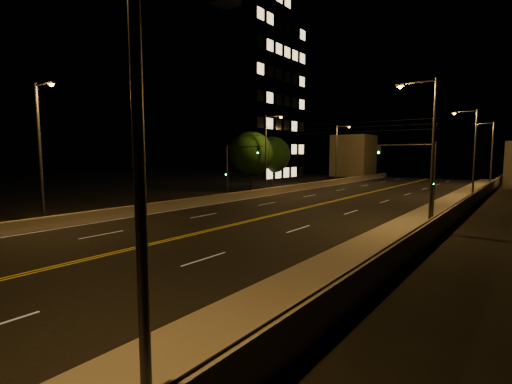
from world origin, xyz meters
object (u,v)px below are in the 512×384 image
Objects in this scene: streetlight_0 at (128,122)px; traffic_signal_right at (420,171)px; tree_0 at (251,154)px; streetlight_1 at (429,145)px; building_tower at (226,95)px; streetlight_3 at (490,150)px; streetlight_6 at (338,150)px; tree_1 at (272,155)px; streetlight_2 at (472,149)px; streetlight_4 at (41,146)px; traffic_signal_left at (234,166)px; streetlight_5 at (268,149)px.

traffic_signal_right is (-1.55, 26.74, -1.83)m from streetlight_0.
streetlight_1 is at bearing -29.09° from tree_0.
building_tower is at bearing 147.72° from streetlight_1.
streetlight_3 is (0.00, 62.47, 0.00)m from streetlight_0.
tree_1 is at bearing -119.45° from streetlight_6.
tree_0 is at bearing -74.40° from tree_1.
streetlight_4 is at bearing -121.66° from streetlight_2.
streetlight_0 is 1.27× the size of tree_1.
streetlight_0 is 1.64× the size of traffic_signal_left.
building_tower reaches higher than traffic_signal_right.
streetlight_3 is at bearing 60.37° from traffic_signal_left.
traffic_signal_right is 1.00× the size of traffic_signal_left.
traffic_signal_right is at bearing -95.58° from streetlight_2.
streetlight_0 is 52.40m from tree_1.
traffic_signal_left is at bearing 127.24° from streetlight_0.
streetlight_2 is 25.86m from traffic_signal_left.
tree_0 is (-23.69, 9.33, 1.29)m from traffic_signal_right.
streetlight_2 is at bearing 38.02° from traffic_signal_left.
streetlight_6 is at bearing 90.00° from streetlight_5.
building_tower is at bearing -153.73° from streetlight_6.
streetlight_3 is 32.93m from tree_1.
streetlight_2 is 1.00× the size of streetlight_6.
streetlight_5 is 1.27× the size of tree_1.
streetlight_0 and streetlight_2 have the same top height.
building_tower is at bearing -158.02° from streetlight_3.
streetlight_5 is at bearing -159.53° from streetlight_2.
streetlight_5 reaches higher than tree_0.
streetlight_2 reaches higher than tree_1.
streetlight_1 is 20.60m from streetlight_2.
streetlight_0 and streetlight_5 have the same top height.
streetlight_3 is 1.00× the size of streetlight_5.
traffic_signal_left is at bearing -67.76° from tree_1.
building_tower is (-17.59, -8.68, 9.79)m from streetlight_6.
tree_0 reaches higher than traffic_signal_right.
traffic_signal_right is at bearing 108.23° from streetlight_1.
tree_1 reaches higher than traffic_signal_left.
streetlight_4 is 1.64× the size of traffic_signal_right.
building_tower reaches higher than streetlight_3.
streetlight_6 is 0.31× the size of building_tower.
streetlight_2 is 19.85m from streetlight_3.
building_tower is (-17.59, 12.09, 9.79)m from streetlight_5.
streetlight_3 is 41.15m from traffic_signal_left.
streetlight_3 is 1.22× the size of tree_0.
streetlight_0 and streetlight_6 have the same top height.
traffic_signal_left is at bearing -141.98° from streetlight_2.
streetlight_5 reaches higher than traffic_signal_left.
streetlight_3 reaches higher than traffic_signal_right.
streetlight_0 is 44.02m from tree_0.
streetlight_4 is 43.80m from building_tower.
streetlight_0 is 1.00× the size of streetlight_4.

